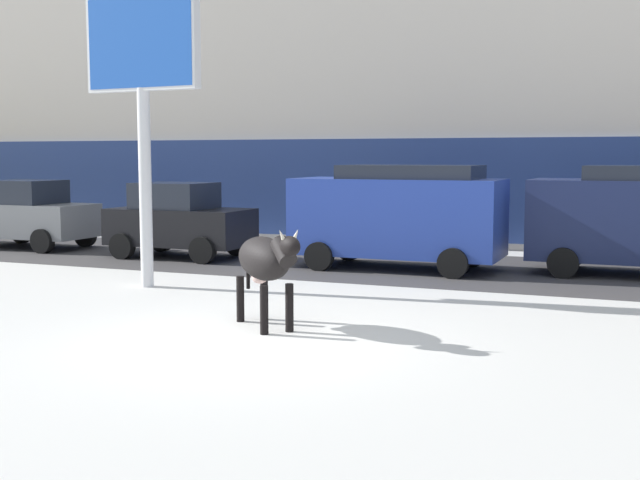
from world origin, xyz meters
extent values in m
plane|color=silver|center=(0.00, 0.00, 0.00)|extent=(120.00, 120.00, 0.00)
cube|color=#423F3F|center=(0.00, 7.99, 0.00)|extent=(60.00, 5.60, 0.01)
cube|color=beige|center=(0.00, 15.01, 6.50)|extent=(44.00, 6.00, 13.00)
cube|color=navy|center=(0.00, 11.96, 1.60)|extent=(43.12, 0.10, 2.80)
ellipsoid|color=black|center=(-0.18, 0.97, 1.02)|extent=(1.44, 1.39, 0.64)
cylinder|color=black|center=(0.31, 0.78, 0.35)|extent=(0.12, 0.12, 0.70)
cylinder|color=black|center=(0.05, 0.49, 0.35)|extent=(0.12, 0.12, 0.70)
cylinder|color=black|center=(-0.41, 1.44, 0.35)|extent=(0.12, 0.12, 0.70)
cylinder|color=black|center=(-0.68, 1.16, 0.35)|extent=(0.12, 0.12, 0.70)
cylinder|color=black|center=(0.37, 0.46, 1.20)|extent=(0.53, 0.51, 0.44)
ellipsoid|color=black|center=(0.53, 0.31, 1.30)|extent=(0.49, 0.47, 0.28)
cone|color=beige|center=(0.58, 0.42, 1.46)|extent=(0.12, 0.12, 0.15)
cone|color=beige|center=(0.43, 0.26, 1.46)|extent=(0.12, 0.12, 0.15)
cylinder|color=black|center=(-0.67, 1.42, 0.77)|extent=(0.06, 0.06, 0.60)
ellipsoid|color=beige|center=(-0.31, 1.09, 0.72)|extent=(0.37, 0.37, 0.20)
cylinder|color=silver|center=(-3.88, 3.42, 1.90)|extent=(0.24, 0.24, 3.80)
cube|color=silver|center=(-3.88, 3.42, 4.65)|extent=(2.53, 0.41, 1.82)
cube|color=#1E51B2|center=(-3.88, 3.39, 4.65)|extent=(2.40, 0.36, 1.70)
cube|color=slate|center=(-10.55, 7.77, 0.77)|extent=(3.53, 1.75, 0.90)
cube|color=#1E232D|center=(-10.70, 7.77, 1.54)|extent=(1.82, 1.52, 0.64)
cylinder|color=black|center=(-9.40, 8.60, 0.32)|extent=(0.64, 0.23, 0.64)
cylinder|color=black|center=(-9.42, 6.90, 0.32)|extent=(0.64, 0.23, 0.64)
cylinder|color=black|center=(-11.67, 8.64, 0.32)|extent=(0.64, 0.23, 0.64)
cube|color=black|center=(-5.65, 7.53, 0.77)|extent=(3.53, 1.75, 0.90)
cube|color=#1E232D|center=(-5.80, 7.53, 1.54)|extent=(1.82, 1.52, 0.64)
cylinder|color=black|center=(-4.50, 8.36, 0.32)|extent=(0.64, 0.23, 0.64)
cylinder|color=black|center=(-4.53, 6.66, 0.32)|extent=(0.64, 0.23, 0.64)
cylinder|color=black|center=(-6.78, 8.40, 0.32)|extent=(0.64, 0.23, 0.64)
cylinder|color=black|center=(-6.80, 6.70, 0.32)|extent=(0.64, 0.23, 0.64)
cube|color=#233D9E|center=(-0.07, 7.58, 1.17)|extent=(4.63, 1.97, 1.70)
cube|color=#1E232D|center=(0.23, 7.58, 2.17)|extent=(3.03, 1.72, 0.30)
cylinder|color=black|center=(1.43, 8.51, 0.32)|extent=(0.64, 0.23, 0.64)
cylinder|color=black|center=(1.41, 6.61, 0.32)|extent=(0.64, 0.23, 0.64)
cylinder|color=black|center=(-1.56, 8.56, 0.32)|extent=(0.64, 0.23, 0.64)
cylinder|color=black|center=(-1.58, 6.66, 0.32)|extent=(0.64, 0.23, 0.64)
cylinder|color=black|center=(3.53, 9.42, 0.32)|extent=(0.64, 0.23, 0.64)
cylinder|color=black|center=(3.50, 7.52, 0.32)|extent=(0.64, 0.23, 0.64)
cylinder|color=#282833|center=(-8.91, 11.20, 0.44)|extent=(0.24, 0.24, 0.88)
cube|color=#2D4C93|center=(-8.91, 11.20, 1.20)|extent=(0.36, 0.22, 0.64)
sphere|color=#9E7051|center=(-8.91, 11.20, 1.63)|extent=(0.20, 0.20, 0.20)
cylinder|color=#282833|center=(-1.51, 11.20, 0.44)|extent=(0.24, 0.24, 0.88)
cube|color=#386B42|center=(-1.51, 11.20, 1.20)|extent=(0.36, 0.22, 0.64)
sphere|color=#9E7051|center=(-1.51, 11.20, 1.63)|extent=(0.20, 0.20, 0.20)
cylinder|color=#282833|center=(-2.07, 11.20, 0.44)|extent=(0.24, 0.24, 0.88)
cube|color=#232328|center=(-2.07, 11.20, 1.20)|extent=(0.36, 0.22, 0.64)
sphere|color=#9E7051|center=(-2.07, 11.20, 1.63)|extent=(0.20, 0.20, 0.20)
camera|label=1|loc=(4.92, -9.57, 2.52)|focal=44.97mm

